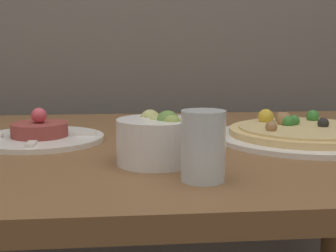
% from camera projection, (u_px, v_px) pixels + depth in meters
% --- Properties ---
extents(dining_table, '(1.31, 0.82, 0.76)m').
position_uv_depth(dining_table, '(131.00, 191.00, 0.94)').
color(dining_table, brown).
rests_on(dining_table, ground_plane).
extents(pizza_plate, '(0.36, 0.36, 0.05)m').
position_uv_depth(pizza_plate, '(303.00, 133.00, 0.94)').
color(pizza_plate, white).
rests_on(pizza_plate, dining_table).
extents(tartare_plate, '(0.25, 0.25, 0.07)m').
position_uv_depth(tartare_plate, '(40.00, 135.00, 0.93)').
color(tartare_plate, white).
rests_on(tartare_plate, dining_table).
extents(small_bowl, '(0.12, 0.12, 0.09)m').
position_uv_depth(small_bowl, '(157.00, 139.00, 0.74)').
color(small_bowl, white).
rests_on(small_bowl, dining_table).
extents(drinking_glass, '(0.06, 0.06, 0.10)m').
position_uv_depth(drinking_glass, '(203.00, 146.00, 0.64)').
color(drinking_glass, silver).
rests_on(drinking_glass, dining_table).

